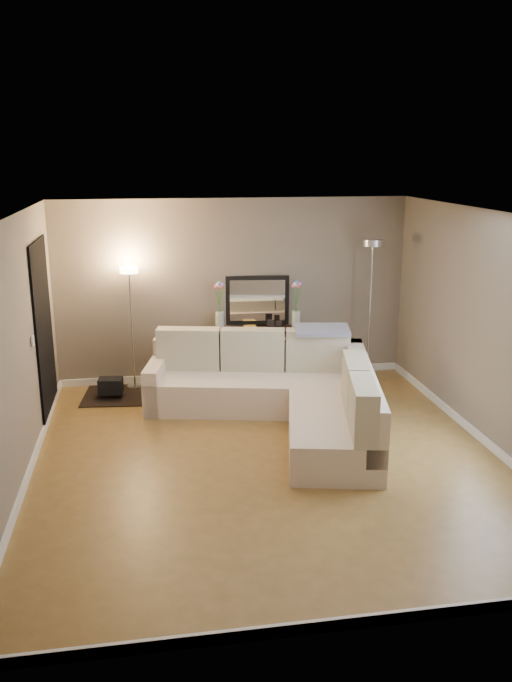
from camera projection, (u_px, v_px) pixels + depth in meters
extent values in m
cube|color=olive|center=(268.00, 459.00, 7.20)|extent=(5.00, 5.50, 0.01)
cube|color=white|center=(269.00, 215.00, 6.49)|extent=(5.00, 5.50, 0.01)
cube|color=gray|center=(233.00, 291.00, 9.46)|extent=(5.00, 0.02, 2.60)
cube|color=gray|center=(348.00, 460.00, 4.22)|extent=(5.00, 0.02, 2.60)
cube|color=gray|center=(15.00, 355.00, 6.45)|extent=(0.02, 5.50, 2.60)
cube|color=gray|center=(495.00, 333.00, 7.24)|extent=(0.02, 5.50, 2.60)
cube|color=white|center=(234.00, 374.00, 9.78)|extent=(5.00, 0.03, 0.10)
cube|color=white|center=(340.00, 624.00, 4.59)|extent=(5.00, 0.03, 0.10)
cube|color=white|center=(29.00, 471.00, 6.79)|extent=(0.03, 5.50, 0.10)
cube|color=white|center=(482.00, 438.00, 7.58)|extent=(0.03, 5.50, 0.10)
cube|color=black|center=(44.00, 330.00, 8.12)|extent=(0.02, 1.20, 2.20)
cube|color=white|center=(33.00, 341.00, 7.29)|extent=(0.02, 0.08, 0.12)
cube|color=beige|center=(256.00, 391.00, 8.61)|extent=(2.90, 1.51, 0.43)
cube|color=beige|center=(257.00, 361.00, 8.89)|extent=(2.75, 0.78, 0.60)
cube|color=beige|center=(157.00, 384.00, 8.65)|extent=(0.39, 0.98, 0.60)
cube|color=beige|center=(333.00, 434.00, 7.30)|extent=(1.29, 1.86, 0.43)
cube|color=beige|center=(363.00, 394.00, 7.66)|extent=(0.76, 2.64, 0.60)
cube|color=beige|center=(189.00, 349.00, 8.76)|extent=(0.86, 0.40, 0.55)
cube|color=beige|center=(253.00, 350.00, 8.73)|extent=(0.86, 0.40, 0.55)
cube|color=beige|center=(318.00, 350.00, 8.69)|extent=(0.86, 0.40, 0.55)
cube|color=beige|center=(355.00, 383.00, 7.46)|extent=(0.39, 0.80, 0.55)
cube|color=beige|center=(363.00, 409.00, 6.69)|extent=(0.39, 0.80, 0.55)
cube|color=#8088A5|center=(322.00, 330.00, 8.62)|extent=(0.76, 0.51, 0.09)
cube|color=black|center=(258.00, 329.00, 9.46)|extent=(1.31, 0.49, 0.04)
cube|color=black|center=(217.00, 359.00, 9.40)|extent=(0.05, 0.05, 0.75)
cube|color=black|center=(217.00, 354.00, 9.67)|extent=(0.05, 0.05, 0.75)
cube|color=black|center=(300.00, 358.00, 9.46)|extent=(0.05, 0.05, 0.75)
cube|color=black|center=(298.00, 353.00, 9.73)|extent=(0.05, 0.05, 0.75)
cube|color=black|center=(258.00, 369.00, 9.62)|extent=(1.23, 0.45, 0.03)
cube|color=#BF3333|center=(221.00, 362.00, 9.56)|extent=(0.05, 0.16, 0.19)
cube|color=#3359A5|center=(224.00, 362.00, 9.56)|extent=(0.05, 0.16, 0.21)
cube|color=gold|center=(227.00, 361.00, 9.56)|extent=(0.06, 0.16, 0.23)
cube|color=#3F7F4C|center=(231.00, 362.00, 9.57)|extent=(0.07, 0.16, 0.19)
cube|color=#994C99|center=(234.00, 362.00, 9.57)|extent=(0.05, 0.16, 0.21)
cube|color=orange|center=(237.00, 361.00, 9.57)|extent=(0.05, 0.16, 0.23)
cube|color=#262626|center=(240.00, 362.00, 9.58)|extent=(0.06, 0.16, 0.19)
cube|color=#4C99B2|center=(244.00, 361.00, 9.58)|extent=(0.07, 0.16, 0.21)
cube|color=#B2A58C|center=(247.00, 361.00, 9.58)|extent=(0.05, 0.16, 0.23)
cube|color=brown|center=(250.00, 362.00, 9.58)|extent=(0.05, 0.16, 0.19)
cube|color=navy|center=(253.00, 361.00, 9.58)|extent=(0.06, 0.16, 0.21)
cube|color=gold|center=(257.00, 361.00, 9.58)|extent=(0.07, 0.16, 0.23)
cube|color=black|center=(257.00, 300.00, 9.51)|extent=(0.91, 0.14, 0.71)
cube|color=white|center=(257.00, 301.00, 9.49)|extent=(0.79, 0.10, 0.59)
cube|color=gold|center=(250.00, 327.00, 9.41)|extent=(0.19, 0.14, 0.04)
cube|color=black|center=(271.00, 324.00, 9.39)|extent=(0.10, 0.03, 0.13)
cube|color=black|center=(279.00, 325.00, 9.40)|extent=(0.08, 0.03, 0.11)
cylinder|color=silver|center=(220.00, 320.00, 9.39)|extent=(0.13, 0.13, 0.24)
cylinder|color=#38722D|center=(218.00, 301.00, 9.32)|extent=(0.10, 0.02, 0.41)
sphere|color=#E5598C|center=(216.00, 287.00, 9.26)|extent=(0.08, 0.08, 0.07)
cylinder|color=#38722D|center=(219.00, 300.00, 9.32)|extent=(0.06, 0.01, 0.43)
sphere|color=white|center=(218.00, 285.00, 9.26)|extent=(0.08, 0.08, 0.07)
cylinder|color=#38722D|center=(219.00, 300.00, 9.31)|extent=(0.01, 0.01, 0.45)
sphere|color=#598CE5|center=(219.00, 284.00, 9.25)|extent=(0.08, 0.08, 0.07)
cylinder|color=#38722D|center=(220.00, 301.00, 9.32)|extent=(0.05, 0.01, 0.41)
sphere|color=#E58C4C|center=(221.00, 287.00, 9.26)|extent=(0.08, 0.08, 0.07)
cylinder|color=#38722D|center=(221.00, 300.00, 9.32)|extent=(0.10, 0.02, 0.43)
sphere|color=#D866B2|center=(222.00, 285.00, 9.26)|extent=(0.08, 0.08, 0.07)
cylinder|color=silver|center=(296.00, 319.00, 9.45)|extent=(0.13, 0.13, 0.24)
cylinder|color=#38722D|center=(295.00, 300.00, 9.37)|extent=(0.10, 0.02, 0.41)
sphere|color=#E5598C|center=(294.00, 286.00, 9.31)|extent=(0.08, 0.08, 0.07)
cylinder|color=#38722D|center=(296.00, 300.00, 9.37)|extent=(0.06, 0.01, 0.43)
sphere|color=white|center=(295.00, 285.00, 9.31)|extent=(0.08, 0.08, 0.07)
cylinder|color=#38722D|center=(296.00, 299.00, 9.36)|extent=(0.01, 0.01, 0.45)
sphere|color=#598CE5|center=(297.00, 283.00, 9.30)|extent=(0.08, 0.08, 0.07)
cylinder|color=#38722D|center=(297.00, 300.00, 9.37)|extent=(0.05, 0.01, 0.41)
sphere|color=#E58C4C|center=(298.00, 286.00, 9.31)|extent=(0.08, 0.08, 0.07)
cylinder|color=#38722D|center=(298.00, 300.00, 9.37)|extent=(0.10, 0.02, 0.43)
sphere|color=#D866B2|center=(299.00, 284.00, 9.31)|extent=(0.08, 0.08, 0.07)
cylinder|color=silver|center=(135.00, 387.00, 9.37)|extent=(0.24, 0.24, 0.03)
cylinder|color=silver|center=(132.00, 331.00, 9.15)|extent=(0.03, 0.03, 1.63)
cylinder|color=#FFBF72|center=(129.00, 270.00, 8.92)|extent=(0.27, 0.27, 0.07)
cylinder|color=silver|center=(367.00, 379.00, 9.67)|extent=(0.34, 0.34, 0.03)
cylinder|color=silver|center=(370.00, 314.00, 9.40)|extent=(0.04, 0.04, 1.95)
cylinder|color=silver|center=(373.00, 242.00, 9.13)|extent=(0.36, 0.36, 0.09)
cube|color=black|center=(126.00, 395.00, 9.06)|extent=(1.20, 0.95, 0.01)
cube|color=black|center=(111.00, 386.00, 8.92)|extent=(0.34, 0.25, 0.20)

